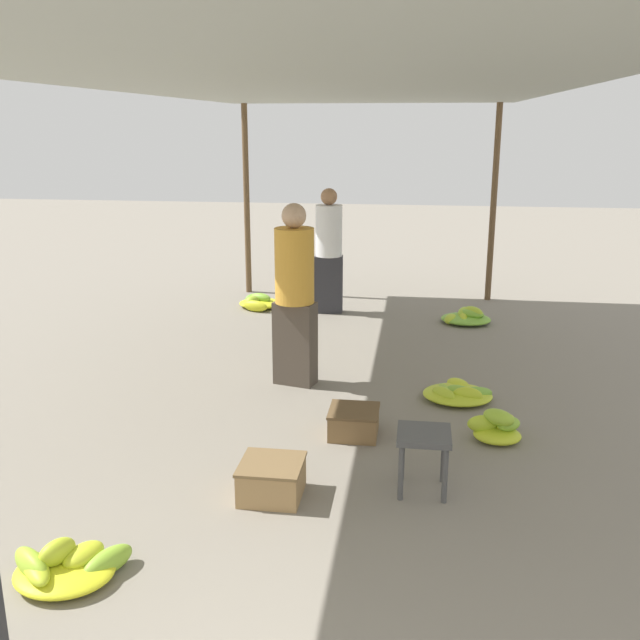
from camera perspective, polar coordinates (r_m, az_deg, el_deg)
name	(u,v)px	position (r m, az deg, el deg)	size (l,w,h in m)	color
canopy_post_back_left	(247,201)	(9.90, -5.89, 9.47)	(0.08, 0.08, 2.55)	brown
canopy_post_back_right	(493,204)	(9.67, 13.71, 8.97)	(0.08, 0.08, 2.55)	brown
canopy_tarp	(328,84)	(5.52, 0.68, 18.33)	(3.70, 8.59, 0.04)	#9EA399
stool	(424,444)	(4.64, 8.30, -9.75)	(0.34, 0.34, 0.41)	#4C4C4C
banana_pile_left_0	(65,567)	(4.13, -19.73, -18.07)	(0.63, 0.49, 0.23)	#B9CE2B
banana_pile_left_1	(259,303)	(9.21, -4.93, 1.40)	(0.56, 0.58, 0.18)	#75B337
banana_pile_right_0	(499,428)	(5.55, 14.09, -8.34)	(0.43, 0.43, 0.25)	#8DBD33
banana_pile_right_1	(459,393)	(6.25, 11.02, -5.78)	(0.61, 0.60, 0.16)	#B2CC2C
banana_pile_right_2	(466,317)	(8.64, 11.58, 0.25)	(0.59, 0.51, 0.21)	#9FC430
crate_near	(354,422)	(5.47, 2.72, -8.15)	(0.38, 0.38, 0.21)	brown
crate_mid	(272,479)	(4.64, -3.89, -12.59)	(0.40, 0.40, 0.23)	#9E7A4C
shopper_walking_mid	(329,249)	(8.81, 0.71, 5.69)	(0.35, 0.34, 1.54)	#2D2D33
shopper_walking_far	(295,293)	(6.31, -2.04, 2.21)	(0.42, 0.42, 1.64)	#4C4238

